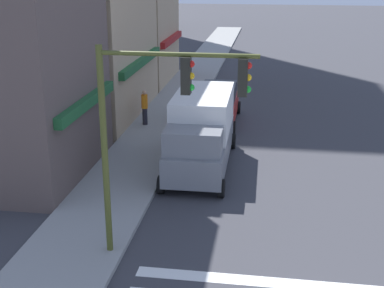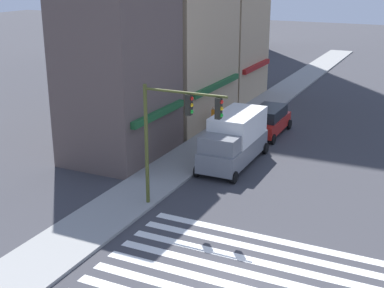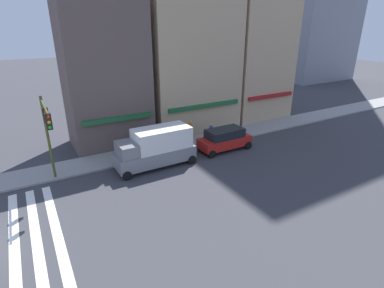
{
  "view_description": "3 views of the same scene",
  "coord_description": "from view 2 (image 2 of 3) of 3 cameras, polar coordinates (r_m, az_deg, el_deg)",
  "views": [
    {
      "loc": [
        -8.36,
        2.03,
        8.06
      ],
      "look_at": [
        4.77,
        4.0,
        3.5
      ],
      "focal_mm": 50.0,
      "sensor_mm": 36.0,
      "label": 1
    },
    {
      "loc": [
        -15.97,
        -5.97,
        11.14
      ],
      "look_at": [
        4.77,
        4.0,
        3.5
      ],
      "focal_mm": 50.0,
      "sensor_mm": 36.0,
      "label": 2
    },
    {
      "loc": [
        3.68,
        -15.16,
        10.34
      ],
      "look_at": [
        15.2,
        4.7,
        1.2
      ],
      "focal_mm": 28.0,
      "sensor_mm": 36.0,
      "label": 3
    }
  ],
  "objects": [
    {
      "name": "sidewalk_left",
      "position": [
        23.64,
        -12.96,
        -10.05
      ],
      "size": [
        120.0,
        3.0,
        0.15
      ],
      "color": "gray",
      "rests_on": "ground_plane"
    },
    {
      "name": "crosswalk_stripes",
      "position": [
        20.36,
        4.48,
        -14.85
      ],
      "size": [
        8.48,
        10.8,
        0.01
      ],
      "color": "silver",
      "rests_on": "ground_plane"
    },
    {
      "name": "storefront_row",
      "position": [
        39.83,
        -0.47,
        12.73
      ],
      "size": [
        24.46,
        5.3,
        15.78
      ],
      "color": "brown",
      "rests_on": "ground_plane"
    },
    {
      "name": "ground_plane",
      "position": [
        20.36,
        4.48,
        -14.86
      ],
      "size": [
        200.0,
        200.0,
        0.0
      ],
      "primitive_type": "plane",
      "color": "#38383D"
    },
    {
      "name": "traffic_signal",
      "position": [
        24.37,
        -1.87,
        2.2
      ],
      "size": [
        0.32,
        4.18,
        6.05
      ],
      "color": "#474C1E",
      "rests_on": "ground_plane"
    },
    {
      "name": "suv_red",
      "position": [
        37.49,
        8.18,
        2.53
      ],
      "size": [
        4.72,
        2.12,
        1.94
      ],
      "rotation": [
        0.0,
        0.0,
        0.01
      ],
      "color": "#B21E19",
      "rests_on": "ground_plane"
    },
    {
      "name": "pedestrian_blue_shirt",
      "position": [
        37.89,
        5.38,
        2.87
      ],
      "size": [
        0.32,
        0.32,
        1.77
      ],
      "rotation": [
        0.0,
        0.0,
        5.0
      ],
      "color": "#23232D",
      "rests_on": "sidewalk_left"
    },
    {
      "name": "box_truck_grey",
      "position": [
        31.4,
        4.55,
        0.59
      ],
      "size": [
        6.22,
        2.42,
        3.04
      ],
      "rotation": [
        0.0,
        0.0,
        0.01
      ],
      "color": "slate",
      "rests_on": "ground_plane"
    },
    {
      "name": "pedestrian_orange_vest",
      "position": [
        37.42,
        2.3,
        2.74
      ],
      "size": [
        0.32,
        0.32,
        1.77
      ],
      "rotation": [
        0.0,
        0.0,
        0.18
      ],
      "color": "#23232D",
      "rests_on": "sidewalk_left"
    }
  ]
}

